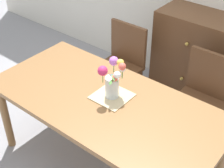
% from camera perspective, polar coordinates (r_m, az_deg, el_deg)
% --- Properties ---
extents(ground_plane, '(12.00, 12.00, 0.00)m').
position_cam_1_polar(ground_plane, '(3.06, -1.02, -13.54)').
color(ground_plane, '#939399').
extents(dining_table, '(1.87, 0.91, 0.73)m').
position_cam_1_polar(dining_table, '(2.60, -1.17, -4.11)').
color(dining_table, olive).
rests_on(dining_table, ground_plane).
extents(chair_left, '(0.42, 0.42, 0.90)m').
position_cam_1_polar(chair_left, '(3.41, 1.63, 3.87)').
color(chair_left, brown).
rests_on(chair_left, ground_plane).
extents(chair_right, '(0.42, 0.42, 0.90)m').
position_cam_1_polar(chair_right, '(3.05, 15.15, -1.87)').
color(chair_right, brown).
rests_on(chair_right, ground_plane).
extents(dresser, '(1.40, 0.47, 1.00)m').
position_cam_1_polar(dresser, '(3.50, 18.19, 2.43)').
color(dresser, brown).
rests_on(dresser, ground_plane).
extents(placemat, '(0.27, 0.27, 0.01)m').
position_cam_1_polar(placemat, '(2.58, -0.00, -2.10)').
color(placemat, '#CCB789').
rests_on(placemat, dining_table).
extents(flower_vase, '(0.17, 0.23, 0.30)m').
position_cam_1_polar(flower_vase, '(2.48, 0.12, 0.95)').
color(flower_vase, silver).
rests_on(flower_vase, placemat).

